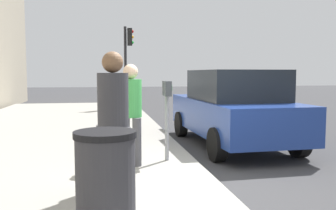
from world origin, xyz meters
The scene contains 8 objects.
ground_plane centered at (0.00, 0.00, 0.00)m, with size 80.00×80.00×0.00m, color #38383A.
sidewalk_slab centered at (0.00, 3.00, 0.07)m, with size 28.00×6.00×0.15m, color gray.
parking_meter centered at (0.91, 0.52, 1.17)m, with size 0.36×0.12×1.41m.
pedestrian_at_meter centered at (0.79, 1.16, 1.14)m, with size 0.48×0.37×1.70m.
pedestrian_bystander centered at (-0.66, 1.50, 1.23)m, with size 0.42×0.44×1.82m.
parked_sedan_near centered at (2.66, -1.35, 0.89)m, with size 4.45×2.07×1.77m.
traffic_signal centered at (10.88, 0.52, 2.58)m, with size 0.24×0.44×3.60m.
trash_bin centered at (-1.93, 1.61, 0.66)m, with size 0.59×0.59×1.01m.
Camera 1 is at (-5.29, 1.63, 1.70)m, focal length 38.52 mm.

